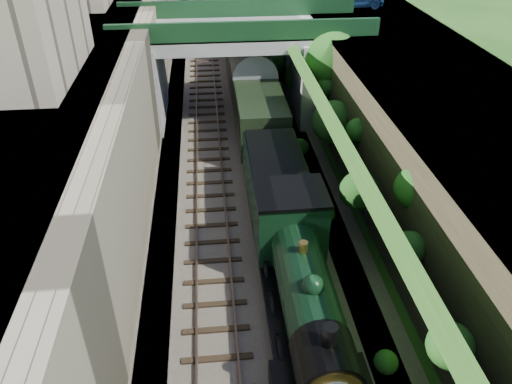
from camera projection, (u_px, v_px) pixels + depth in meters
trackbed at (240, 142)px, 31.58m from camera, size 10.00×90.00×0.20m
retaining_wall at (145, 94)px, 29.27m from camera, size 1.00×90.00×7.00m
street_plateau_left at (84, 96)px, 28.98m from camera, size 6.00×90.00×7.00m
street_plateau_right at (392, 91)px, 30.74m from camera, size 8.00×90.00×6.25m
embankment_slope at (329, 112)px, 28.69m from camera, size 4.17×90.00×6.36m
track_left at (208, 141)px, 31.33m from camera, size 2.50×90.00×0.20m
track_right at (259, 139)px, 31.60m from camera, size 2.50×90.00×0.20m
road_bridge at (248, 59)px, 32.85m from camera, size 16.00×6.40×7.25m
building_near at (21, 28)px, 20.94m from camera, size 4.00×8.00×4.00m
tree at (332, 61)px, 30.86m from camera, size 3.60×3.80×6.60m
locomotive at (302, 284)px, 18.15m from camera, size 3.10×10.22×3.83m
tender at (275, 184)px, 24.45m from camera, size 2.70×6.00×3.05m
coach_front at (251, 84)px, 34.74m from camera, size 2.90×18.00×3.70m
coach_middle at (234, 17)px, 50.45m from camera, size 2.90×18.00×3.70m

